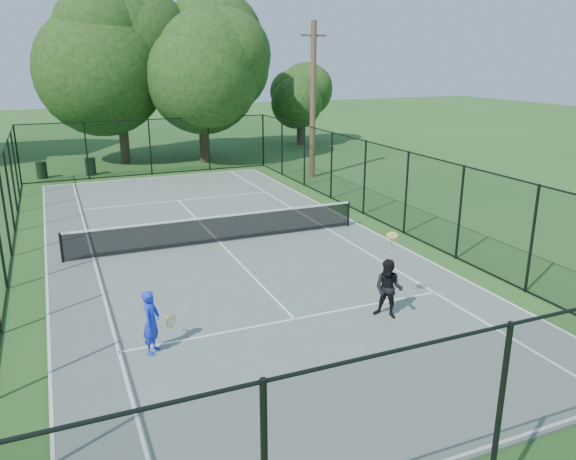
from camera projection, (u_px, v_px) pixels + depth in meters
name	position (u px, v px, depth m)	size (l,w,h in m)	color
ground	(220.00, 244.00, 19.19)	(120.00, 120.00, 0.00)	#235A1F
tennis_court	(219.00, 243.00, 19.18)	(11.00, 24.00, 0.06)	slate
tennis_net	(219.00, 228.00, 19.02)	(10.08, 0.08, 0.95)	black
fence	(218.00, 202.00, 18.75)	(13.10, 26.10, 3.00)	black
tree_near_left	(117.00, 59.00, 32.37)	(7.49, 7.49, 9.77)	#332114
tree_near_mid	(201.00, 68.00, 32.65)	(6.86, 6.86, 8.97)	#332114
tree_near_right	(202.00, 67.00, 35.12)	(6.32, 6.32, 8.72)	#332114
tree_far_right	(301.00, 97.00, 40.37)	(4.18, 4.18, 5.53)	#332114
trash_bin_left	(42.00, 170.00, 29.52)	(0.58, 0.58, 0.89)	black
trash_bin_right	(91.00, 166.00, 30.36)	(0.58, 0.58, 0.94)	black
utility_pole	(313.00, 100.00, 28.84)	(1.40, 0.30, 7.88)	#4C3823
player_blue	(152.00, 322.00, 11.85)	(0.86, 0.61, 1.41)	#1933D8
player_black	(389.00, 289.00, 13.46)	(0.89, 0.94, 2.02)	black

